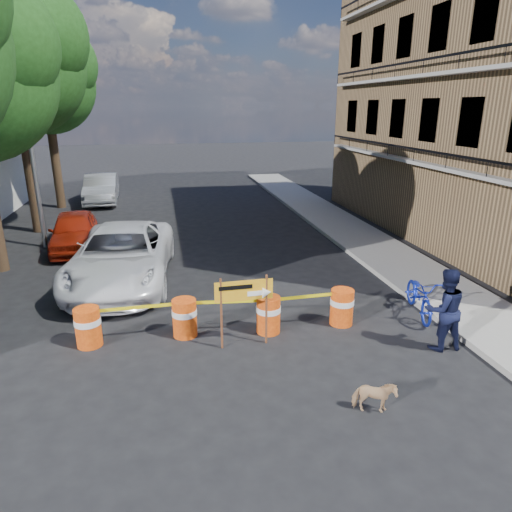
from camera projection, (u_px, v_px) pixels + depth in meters
name	position (u px, v px, depth m)	size (l,w,h in m)	color
ground	(243.00, 357.00, 9.77)	(120.00, 120.00, 0.00)	black
sidewalk_east	(382.00, 253.00, 16.52)	(2.40, 40.00, 0.15)	gray
apartment_building	(511.00, 82.00, 17.64)	(8.00, 16.00, 12.00)	olive
tree_mid_b	(15.00, 63.00, 17.55)	(5.67, 5.40, 9.62)	#332316
tree_far	(46.00, 83.00, 22.36)	(5.04, 4.80, 8.84)	#332316
streetlamp	(30.00, 129.00, 16.11)	(1.25, 0.18, 8.00)	gray
barrel_far_left	(88.00, 326.00, 10.13)	(0.58, 0.58, 0.90)	red
barrel_mid_left	(185.00, 317.00, 10.58)	(0.58, 0.58, 0.90)	red
barrel_mid_right	(268.00, 314.00, 10.74)	(0.58, 0.58, 0.90)	red
barrel_far_right	(342.00, 306.00, 11.14)	(0.58, 0.58, 0.90)	red
detour_sign	(251.00, 296.00, 9.92)	(1.29, 0.24, 1.66)	#592D19
pedestrian	(444.00, 309.00, 9.88)	(0.91, 0.71, 1.87)	black
bicycle	(422.00, 278.00, 11.50)	(0.70, 1.06, 2.01)	#1629B6
dog	(374.00, 397.00, 7.93)	(0.33, 0.73, 0.62)	tan
suv_white	(122.00, 256.00, 13.74)	(2.78, 6.04, 1.68)	white
sedan_red	(74.00, 231.00, 17.01)	(1.65, 4.10, 1.40)	#A4210D
sedan_silver	(101.00, 188.00, 25.29)	(1.66, 4.76, 1.57)	#A3A4A9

